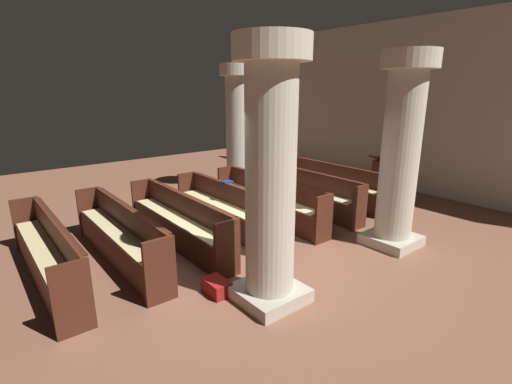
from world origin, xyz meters
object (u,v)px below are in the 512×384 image
(pew_row_5, at_px, (119,233))
(pillar_far_side, at_px, (238,127))
(lectern, at_px, (378,179))
(pillar_aisle_rear, at_px, (271,174))
(pillar_aisle_side, at_px, (401,149))
(kneeler_box_red, at_px, (217,287))
(pew_row_0, at_px, (333,182))
(pew_row_1, at_px, (303,189))
(pew_row_2, at_px, (268,197))
(pew_row_4, at_px, (178,219))
(pew_row_3, at_px, (227,207))
(pew_row_6, at_px, (46,250))
(hymn_book, at_px, (227,182))

(pew_row_5, relative_size, pillar_far_side, 0.96)
(pew_row_5, height_order, pillar_far_side, pillar_far_side)
(pew_row_5, bearing_deg, lectern, 86.32)
(pillar_aisle_rear, relative_size, lectern, 3.10)
(pillar_aisle_side, bearing_deg, kneeler_box_red, -99.32)
(pew_row_0, bearing_deg, pew_row_5, -90.00)
(lectern, bearing_deg, pew_row_5, -93.68)
(pew_row_1, relative_size, pew_row_2, 1.00)
(pew_row_4, relative_size, pew_row_5, 1.00)
(pew_row_5, distance_m, pillar_aisle_rear, 2.96)
(pillar_far_side, distance_m, pillar_aisle_rear, 5.64)
(pillar_aisle_rear, distance_m, lectern, 5.97)
(pew_row_2, height_order, pew_row_4, same)
(pew_row_3, bearing_deg, pew_row_1, 90.00)
(pew_row_0, distance_m, pillar_aisle_rear, 4.98)
(pillar_aisle_rear, bearing_deg, pew_row_0, 120.13)
(pew_row_1, xyz_separation_m, pew_row_2, (0.00, -1.06, 0.00))
(pew_row_6, relative_size, hymn_book, 15.06)
(pew_row_0, xyz_separation_m, pew_row_4, (0.00, -4.26, 0.00))
(pew_row_0, height_order, pew_row_1, same)
(pew_row_2, height_order, pillar_aisle_side, pillar_aisle_side)
(pew_row_2, xyz_separation_m, pillar_far_side, (-2.37, 0.94, 1.25))
(pew_row_5, relative_size, hymn_book, 15.06)
(pillar_aisle_side, distance_m, pillar_far_side, 4.79)
(pew_row_3, bearing_deg, pew_row_6, -90.00)
(pew_row_2, distance_m, pillar_aisle_rear, 3.40)
(kneeler_box_red, bearing_deg, pew_row_0, 111.78)
(pew_row_4, relative_size, hymn_book, 15.06)
(pew_row_4, distance_m, pew_row_6, 2.13)
(pew_row_4, relative_size, pillar_far_side, 0.96)
(pillar_aisle_rear, bearing_deg, lectern, 110.00)
(pew_row_0, xyz_separation_m, pew_row_1, (0.00, -1.06, 0.00))
(pew_row_2, height_order, kneeler_box_red, pew_row_2)
(pew_row_0, height_order, pew_row_4, same)
(pew_row_6, distance_m, pillar_aisle_side, 5.83)
(pew_row_5, xyz_separation_m, pillar_aisle_rear, (2.42, 1.15, 1.25))
(pew_row_1, xyz_separation_m, pew_row_5, (0.00, -4.26, 0.00))
(pew_row_3, relative_size, hymn_book, 15.06)
(pew_row_4, xyz_separation_m, kneeler_box_red, (1.86, -0.39, -0.39))
(pew_row_2, bearing_deg, pillar_aisle_side, 20.49)
(pew_row_5, relative_size, kneeler_box_red, 7.89)
(pew_row_6, bearing_deg, pew_row_5, 90.00)
(pew_row_1, relative_size, pillar_aisle_side, 0.96)
(pew_row_0, bearing_deg, pillar_aisle_side, -26.85)
(lectern, bearing_deg, pew_row_3, -95.42)
(pew_row_4, distance_m, kneeler_box_red, 1.94)
(pew_row_2, distance_m, pew_row_4, 2.13)
(pew_row_2, relative_size, pew_row_4, 1.00)
(pillar_aisle_side, xyz_separation_m, lectern, (-1.99, 2.53, -1.30))
(kneeler_box_red, bearing_deg, pillar_far_side, 140.68)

